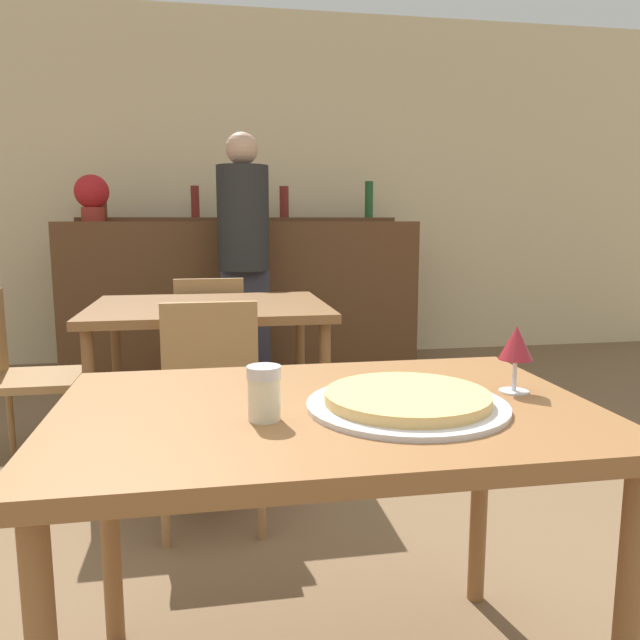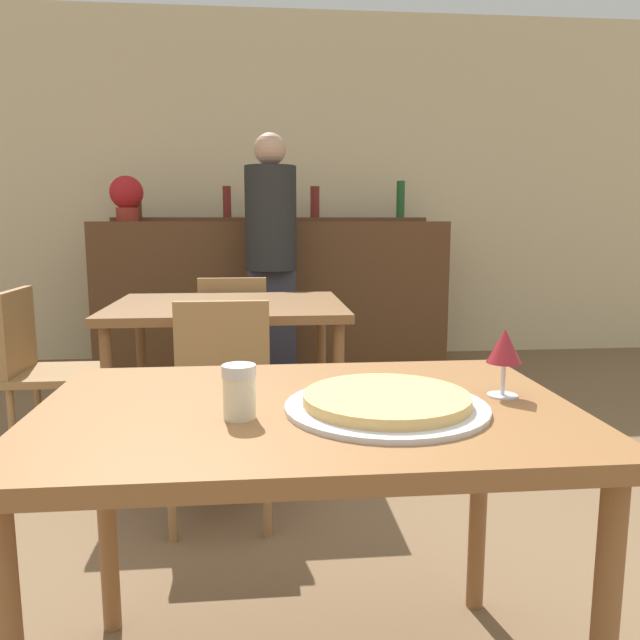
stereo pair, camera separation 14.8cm
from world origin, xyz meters
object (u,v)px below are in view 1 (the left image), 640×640
pizza_tray (407,401)px  potted_plant (92,195)px  chair_far_side_front (211,395)px  chair_far_side_left (16,368)px  chair_far_side_back (210,337)px  person_standing (244,254)px  wine_glass (516,345)px  cheese_shaker (264,393)px

pizza_tray → potted_plant: bearing=109.5°
chair_far_side_front → chair_far_side_left: 1.07m
chair_far_side_back → chair_far_side_left: size_ratio=1.00×
person_standing → wine_glass: (0.48, -2.84, -0.07)m
cheese_shaker → potted_plant: 3.63m
cheese_shaker → potted_plant: (-0.91, 3.47, 0.52)m
pizza_tray → chair_far_side_left: bearing=127.0°
potted_plant → wine_glass: bearing=-65.9°
person_standing → cheese_shaker: bearing=-92.4°
chair_far_side_back → chair_far_side_left: same height
pizza_tray → cheese_shaker: bearing=-175.1°
chair_far_side_back → potted_plant: (-0.80, 1.11, 0.84)m
chair_far_side_left → cheese_shaker: size_ratio=7.35×
chair_far_side_left → wine_glass: wine_glass is taller
person_standing → wine_glass: size_ratio=10.73×
chair_far_side_back → pizza_tray: bearing=100.2°
chair_far_side_left → wine_glass: 2.31m
wine_glass → chair_far_side_back: bearing=107.5°
pizza_tray → wine_glass: 0.31m
chair_far_side_back → cheese_shaker: bearing=92.6°
chair_far_side_back → chair_far_side_left: (-0.88, -0.61, 0.00)m
chair_far_side_front → chair_far_side_left: bearing=145.1°
chair_far_side_front → potted_plant: 2.61m
chair_far_side_left → potted_plant: bearing=-2.6°
chair_far_side_left → pizza_tray: size_ratio=1.89×
cheese_shaker → pizza_tray: bearing=4.9°
chair_far_side_left → pizza_tray: bearing=-143.0°
chair_far_side_front → cheese_shaker: size_ratio=7.35×
pizza_tray → potted_plant: size_ratio=1.33×
chair_far_side_front → wine_glass: size_ratio=5.20×
pizza_tray → potted_plant: (-1.22, 3.45, 0.56)m
chair_far_side_front → cheese_shaker: cheese_shaker is taller
chair_far_side_front → chair_far_side_back: bearing=90.0°
chair_far_side_front → chair_far_side_back: 1.22m
chair_far_side_front → wine_glass: 1.31m
chair_far_side_back → potted_plant: potted_plant is taller
chair_far_side_back → cheese_shaker: (0.11, -2.36, 0.32)m
chair_far_side_front → potted_plant: bearing=108.8°
chair_far_side_left → person_standing: (1.11, 1.19, 0.45)m
wine_glass → chair_far_side_left: bearing=133.9°
wine_glass → potted_plant: size_ratio=0.48×
potted_plant → pizza_tray: bearing=-70.5°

